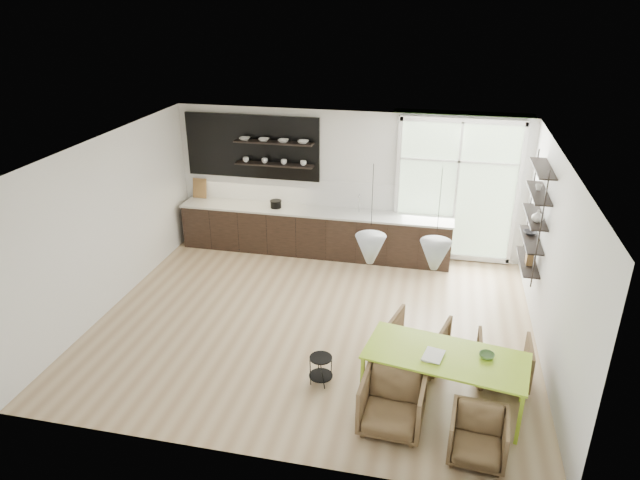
% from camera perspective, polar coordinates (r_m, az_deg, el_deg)
% --- Properties ---
extents(room, '(7.02, 6.01, 2.91)m').
position_cam_1_polar(room, '(9.67, 4.13, 2.11)').
color(room, tan).
rests_on(room, ground).
extents(kitchen_run, '(5.54, 0.69, 2.75)m').
position_cam_1_polar(kitchen_run, '(11.66, -1.01, 1.49)').
color(kitchen_run, black).
rests_on(kitchen_run, ground).
extents(right_shelving, '(0.26, 1.22, 1.90)m').
position_cam_1_polar(right_shelving, '(9.71, 20.67, 1.88)').
color(right_shelving, black).
rests_on(right_shelving, ground).
extents(dining_table, '(2.17, 1.25, 0.75)m').
position_cam_1_polar(dining_table, '(7.61, 12.47, -11.48)').
color(dining_table, '#AEDE2D').
rests_on(dining_table, ground).
extents(armchair_back_left, '(0.95, 0.97, 0.72)m').
position_cam_1_polar(armchair_back_left, '(8.47, 9.72, -9.97)').
color(armchair_back_left, brown).
rests_on(armchair_back_left, ground).
extents(armchair_back_right, '(0.72, 0.74, 0.66)m').
position_cam_1_polar(armchair_back_right, '(8.42, 17.84, -11.40)').
color(armchair_back_right, brown).
rests_on(armchair_back_right, ground).
extents(armchair_front_left, '(0.81, 0.83, 0.72)m').
position_cam_1_polar(armchair_front_left, '(7.34, 7.23, -15.87)').
color(armchair_front_left, brown).
rests_on(armchair_front_left, ground).
extents(armchair_front_right, '(0.69, 0.71, 0.60)m').
position_cam_1_polar(armchair_front_right, '(7.18, 15.53, -18.39)').
color(armchair_front_right, brown).
rests_on(armchair_front_right, ground).
extents(wire_stool, '(0.33, 0.33, 0.42)m').
position_cam_1_polar(wire_stool, '(8.02, 0.08, -12.51)').
color(wire_stool, black).
rests_on(wire_stool, ground).
extents(table_book, '(0.31, 0.37, 0.03)m').
position_cam_1_polar(table_book, '(7.53, 10.35, -11.08)').
color(table_book, white).
rests_on(table_book, dining_table).
extents(table_bowl, '(0.22, 0.22, 0.06)m').
position_cam_1_polar(table_bowl, '(7.65, 16.34, -11.04)').
color(table_bowl, '#4F7842').
rests_on(table_bowl, dining_table).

